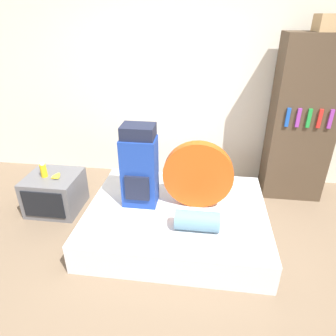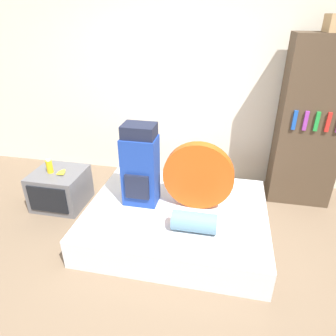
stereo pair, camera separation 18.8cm
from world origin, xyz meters
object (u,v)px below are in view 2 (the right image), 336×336
(backpack, at_px, (140,166))
(bookshelf, at_px, (310,125))
(television, at_px, (60,188))
(tent_bag, at_px, (198,176))
(sleeping_roll, at_px, (194,222))
(canister, at_px, (49,166))

(backpack, relative_size, bookshelf, 0.44)
(backpack, height_order, television, backpack)
(television, height_order, bookshelf, bookshelf)
(tent_bag, height_order, sleeping_roll, tent_bag)
(sleeping_roll, relative_size, television, 0.70)
(tent_bag, xyz_separation_m, television, (-1.68, 0.16, -0.44))
(bookshelf, bearing_deg, tent_bag, -141.55)
(canister, bearing_deg, tent_bag, -4.64)
(tent_bag, height_order, bookshelf, bookshelf)
(television, relative_size, bookshelf, 0.30)
(tent_bag, relative_size, television, 1.20)
(television, bearing_deg, sleeping_roll, -18.48)
(canister, bearing_deg, sleeping_roll, -17.16)
(backpack, bearing_deg, bookshelf, 28.63)
(sleeping_roll, bearing_deg, backpack, 148.49)
(sleeping_roll, xyz_separation_m, bookshelf, (1.15, 1.34, 0.57))
(backpack, height_order, bookshelf, bookshelf)
(backpack, bearing_deg, tent_bag, 2.99)
(tent_bag, distance_m, bookshelf, 1.53)
(backpack, distance_m, bookshelf, 2.03)
(backpack, distance_m, sleeping_roll, 0.79)
(backpack, distance_m, canister, 1.20)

